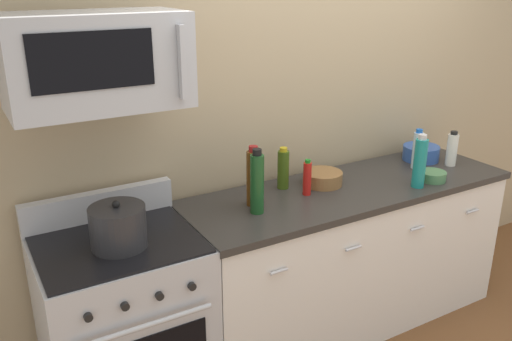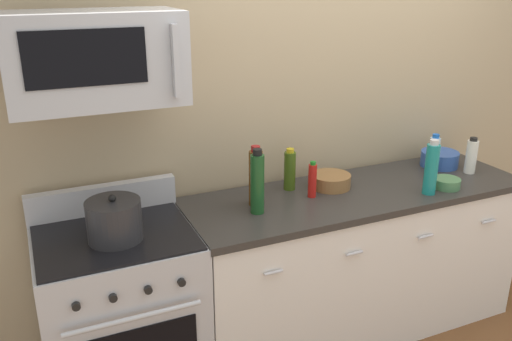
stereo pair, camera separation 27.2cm
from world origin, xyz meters
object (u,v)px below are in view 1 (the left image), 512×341
Objects in this scene: microwave at (96,61)px; bottle_sparkling_teal at (420,162)px; bottle_wine_amber at (253,177)px; bottle_wine_green at (257,183)px; bottle_vinegar_white at (452,149)px; bowl_wooden_salad at (323,178)px; range_oven at (125,323)px; bowl_green_glaze at (433,176)px; bowl_blue_mixing at (421,152)px; bottle_hot_sauce_red at (307,178)px; bottle_water_clear at (417,150)px; stockpot at (118,227)px; bottle_olive_oil at (283,169)px.

bottle_sparkling_teal is at bearing -8.23° from microwave.
bottle_wine_amber is 1.00m from bottle_sparkling_teal.
bottle_wine_amber is 0.10m from bottle_wine_green.
bowl_wooden_salad is at bearing 171.08° from bottle_vinegar_white.
bowl_wooden_salad is (1.27, 0.10, 0.49)m from range_oven.
bottle_wine_amber is 2.11× the size of bowl_green_glaze.
bottle_vinegar_white is 0.69× the size of bottle_wine_amber.
bowl_wooden_salad is at bearing 4.73° from range_oven.
bottle_wine_green is at bearing -172.55° from bowl_blue_mixing.
bottle_vinegar_white is (2.19, -0.08, -0.72)m from microwave.
microwave is 2.14× the size of bottle_wine_green.
bottle_wine_green is 0.57m from bowl_wooden_salad.
microwave is at bearing 178.92° from bottle_hot_sauce_red.
bottle_water_clear is 1.08× the size of bowl_blue_mixing.
bottle_vinegar_white is 1.46m from bottle_wine_green.
bottle_wine_green is at bearing -176.26° from bottle_water_clear.
range_oven is 1.84m from bottle_sparkling_teal.
stockpot is at bearing -90.13° from microwave.
bowl_blue_mixing is (1.34, 0.08, -0.11)m from bottle_wine_amber.
bottle_hot_sauce_red is 1.10m from stockpot.
bowl_wooden_salad is (0.50, 0.05, -0.12)m from bottle_wine_amber.
bowl_blue_mixing is at bearing -2.11° from bottle_olive_oil.
bottle_vinegar_white is 0.35m from bowl_green_glaze.
bottle_wine_amber reaches higher than bottle_water_clear.
bowl_green_glaze is at bearing 9.91° from bottle_sparkling_teal.
bottle_vinegar_white is at bearing -3.36° from bottle_hot_sauce_red.
microwave is 0.99m from bottle_wine_green.
bottle_wine_green is 1.39m from bowl_blue_mixing.
bowl_wooden_salad is at bearing 2.71° from microwave.
microwave is 3.20× the size of bowl_wooden_salad.
bottle_olive_oil reaches higher than bottle_hot_sauce_red.
range_oven is 4.67× the size of bottle_vinegar_white.
range_oven is at bearing 178.95° from bottle_vinegar_white.
bottle_wine_green is (-0.37, -0.07, 0.07)m from bottle_hot_sauce_red.
bottle_wine_green reaches higher than bowl_green_glaze.
bottle_vinegar_white is at bearing 0.34° from stockpot.
bottle_olive_oil is at bearing 35.96° from bottle_wine_green.
stockpot is at bearing 176.20° from bowl_green_glaze.
bottle_vinegar_white reaches higher than bottle_hot_sauce_red.
range_oven is 4.20× the size of stockpot.
bottle_vinegar_white is 0.72× the size of bottle_sparkling_teal.
bottle_water_clear reaches higher than bowl_green_glaze.
bottle_sparkling_teal is at bearing -15.03° from bottle_wine_amber.
bottle_hot_sauce_red is (0.06, -0.15, -0.02)m from bottle_olive_oil.
bottle_sparkling_teal is 0.52m from bowl_blue_mixing.
bottle_hot_sauce_red is at bearing 10.60° from bottle_wine_green.
range_oven is 2.17m from bowl_blue_mixing.
bottle_vinegar_white reaches higher than bowl_green_glaze.
bottle_wine_green reaches higher than stockpot.
stockpot is (-2.19, -0.01, -0.01)m from bottle_vinegar_white.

